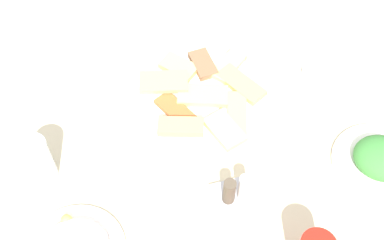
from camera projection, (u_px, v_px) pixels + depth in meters
The scene contains 8 objects.
dining_table at pixel (186, 166), 1.22m from camera, with size 1.12×0.78×0.77m.
pide_platter at pixel (202, 98), 1.21m from camera, with size 0.33×0.33×0.05m.
salad_plate_rice at pixel (381, 159), 1.10m from camera, with size 0.21×0.21×0.06m.
drinking_glass at pixel (37, 161), 1.05m from camera, with size 0.07×0.07×0.12m, color silver.
paper_napkin at pixel (337, 69), 1.28m from camera, with size 0.14×0.14×0.00m, color white.
fork at pixel (335, 63), 1.29m from camera, with size 0.18×0.01×0.01m, color silver.
spoon at pixel (340, 74), 1.27m from camera, with size 0.19×0.02×0.01m, color silver.
condiment_caddy at pixel (236, 194), 1.05m from camera, with size 0.10×0.10×0.09m.
Camera 1 is at (0.11, 0.61, 1.73)m, focal length 47.44 mm.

